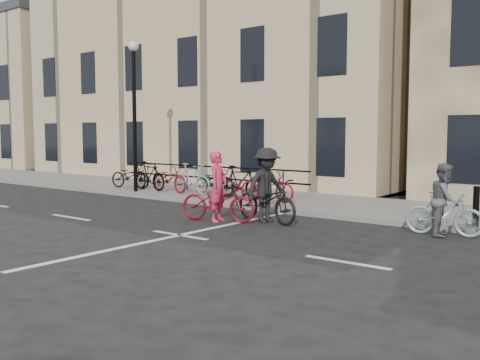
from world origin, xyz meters
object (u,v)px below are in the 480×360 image
Objects in this scene: cyclist_pink at (218,197)px; cyclist_grey at (445,207)px; cyclist_dark at (267,193)px; lamp_post at (134,97)px.

cyclist_grey is at bearing -88.91° from cyclist_pink.
cyclist_dark is (-4.08, -0.87, 0.09)m from cyclist_grey.
lamp_post reaches higher than cyclist_pink.
lamp_post reaches higher than cyclist_dark.
cyclist_pink is (5.95, -2.47, -2.88)m from lamp_post.
lamp_post reaches higher than cyclist_grey.
cyclist_pink is 1.23m from cyclist_dark.
lamp_post is at bearing 51.76° from cyclist_pink.
lamp_post is 2.40× the size of cyclist_dark.
lamp_post is 2.51× the size of cyclist_pink.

